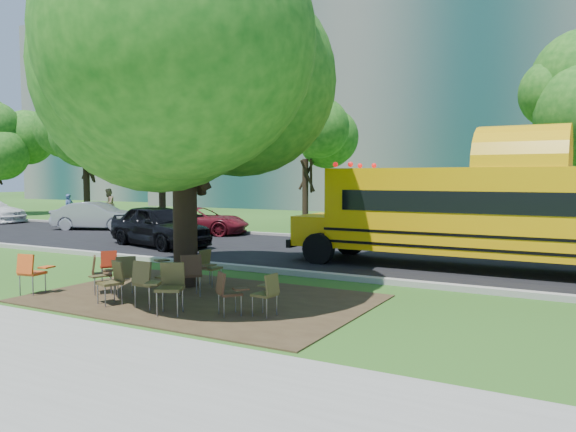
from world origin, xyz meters
The scene contains 29 objects.
ground centered at (0.00, 0.00, 0.00)m, with size 160.00×160.00×0.00m, color #274D18.
dirt_patch centered at (1.00, -0.50, 0.01)m, with size 7.00×4.50×0.03m, color #382819.
asphalt_road centered at (0.00, 7.00, 0.02)m, with size 80.00×8.00×0.04m, color black.
kerb_near centered at (0.00, 3.00, 0.07)m, with size 80.00×0.25×0.14m, color gray.
kerb_far centered at (0.00, 11.10, 0.07)m, with size 80.00×0.25×0.14m, color gray.
building_main centered at (-8.00, 36.00, 11.00)m, with size 38.00×16.00×22.00m, color slate.
building_left centered at (-38.00, 40.00, 10.00)m, with size 26.00×14.00×20.00m, color slate.
bg_tree_0 centered at (-12.00, 13.00, 4.57)m, with size 5.20×5.20×7.18m.
bg_tree_1 centered at (-20.00, 15.00, 5.39)m, with size 6.00×6.00×8.40m.
bg_tree_2 centered at (-5.00, 16.00, 4.21)m, with size 4.80×4.80×6.62m.
main_tree centered at (-0.13, 0.40, 5.44)m, with size 7.20×7.20×9.05m.
school_bus centered at (6.41, 6.00, 1.63)m, with size 11.56×2.70×2.82m.
chair_0 centered at (-2.44, -1.98, 0.57)m, with size 0.62×0.62×0.92m.
chair_1 centered at (-1.18, -1.23, 0.53)m, with size 0.74×0.59×0.86m.
chair_2 centered at (-0.51, -1.11, 0.56)m, with size 0.61×0.77×0.90m.
chair_3 centered at (-0.21, -1.82, 0.55)m, with size 0.70×0.55×0.89m.
chair_4 centered at (0.67, -1.72, 0.59)m, with size 0.62×0.56×0.96m.
chair_5 centered at (1.33, -1.87, 0.60)m, with size 0.66×0.78×0.98m.
chair_6 centered at (3.03, -1.14, 0.51)m, with size 0.48×0.56×0.82m.
chair_7 centered at (2.37, -1.47, 0.52)m, with size 0.72×0.56×0.84m.
chair_8 centered at (-2.02, -0.15, 0.50)m, with size 0.55×0.69×0.81m.
chair_9 centered at (-0.39, 0.31, 0.58)m, with size 0.75×0.59×0.94m.
chair_10 centered at (0.36, 0.61, 0.54)m, with size 0.51×0.58×0.88m.
chair_11 centered at (0.74, -0.48, 0.58)m, with size 0.64×0.81×0.94m.
black_car centered at (-5.80, 5.82, 0.78)m, with size 1.85×4.60×1.57m, color black.
bg_car_silver centered at (-12.91, 9.33, 0.68)m, with size 1.44×4.13×1.36m, color #9A9A9F.
bg_car_red centered at (-7.19, 9.96, 0.62)m, with size 2.04×4.43×1.23m, color #5E101A.
pedestrian_a centered at (-18.06, 12.02, 0.80)m, with size 0.58×0.38×1.60m, color #354A78.
pedestrian_b centered at (-17.64, 14.56, 0.94)m, with size 0.91×0.71×1.87m, color #8E6B55.
Camera 1 is at (8.26, -9.83, 2.58)m, focal length 35.00 mm.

